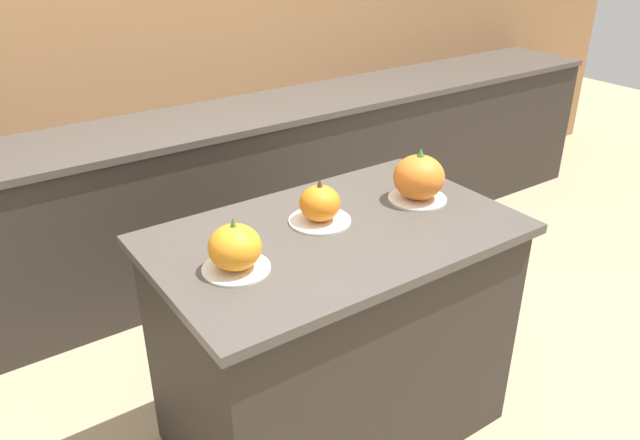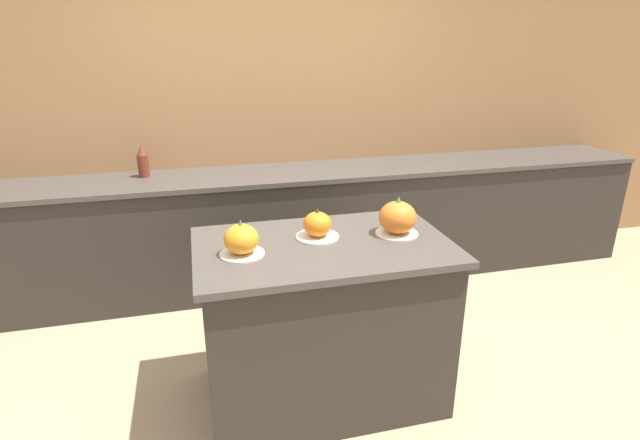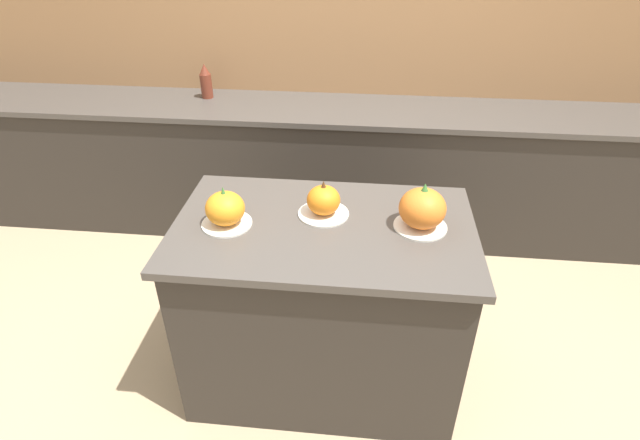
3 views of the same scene
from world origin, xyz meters
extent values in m
plane|color=tan|center=(0.00, 0.00, 0.00)|extent=(12.00, 12.00, 0.00)
cube|color=#9E7047|center=(0.00, 1.73, 1.25)|extent=(8.00, 0.06, 2.50)
cube|color=#2D2823|center=(0.00, 0.00, 0.44)|extent=(1.22, 0.72, 0.88)
cube|color=#47423D|center=(0.00, 0.00, 0.89)|extent=(1.28, 0.78, 0.03)
cube|color=#2D2823|center=(0.00, 1.40, 0.44)|extent=(6.00, 0.56, 0.89)
cube|color=#47423D|center=(0.00, 1.40, 0.90)|extent=(6.00, 0.60, 0.03)
cylinder|color=silver|center=(-0.41, -0.04, 0.92)|extent=(0.21, 0.21, 0.01)
ellipsoid|color=orange|center=(-0.41, -0.04, 0.99)|extent=(0.16, 0.16, 0.14)
cone|color=#38702D|center=(-0.41, -0.04, 1.08)|extent=(0.02, 0.02, 0.04)
cylinder|color=silver|center=(-0.01, 0.09, 0.92)|extent=(0.22, 0.22, 0.01)
ellipsoid|color=orange|center=(-0.01, 0.09, 0.98)|extent=(0.14, 0.14, 0.13)
cone|color=#4C2D14|center=(-0.01, 0.09, 1.06)|extent=(0.02, 0.02, 0.03)
cylinder|color=silver|center=(0.40, 0.03, 0.92)|extent=(0.22, 0.22, 0.01)
ellipsoid|color=orange|center=(0.40, 0.03, 1.00)|extent=(0.19, 0.19, 0.17)
cone|color=#38702D|center=(0.40, 0.03, 1.10)|extent=(0.03, 0.03, 0.04)
camera|label=1|loc=(-1.14, -1.54, 1.92)|focal=35.00mm
camera|label=2|loc=(-0.58, -2.22, 1.88)|focal=28.00mm
camera|label=3|loc=(0.17, -1.75, 2.07)|focal=28.00mm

